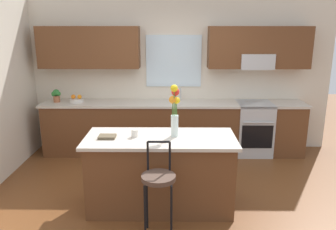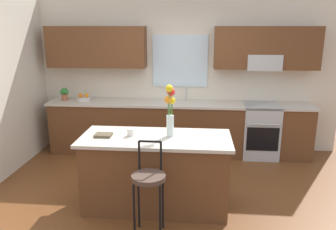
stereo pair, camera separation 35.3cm
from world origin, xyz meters
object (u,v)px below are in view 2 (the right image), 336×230
at_px(kitchen_island, 156,172).
at_px(cookbook, 103,135).
at_px(flower_vase, 170,108).
at_px(fruit_bowl_oranges, 84,98).
at_px(bar_stool_near, 149,181).
at_px(oven_range, 260,130).
at_px(potted_plant_small, 64,93).
at_px(mug_ceramic, 130,132).

bearing_deg(kitchen_island, cookbook, -176.57).
distance_m(flower_vase, cookbook, 0.87).
xyz_separation_m(kitchen_island, cookbook, (-0.63, -0.04, 0.47)).
bearing_deg(kitchen_island, fruit_bowl_oranges, 128.99).
bearing_deg(cookbook, kitchen_island, 3.43).
distance_m(kitchen_island, bar_stool_near, 0.63).
bearing_deg(oven_range, kitchen_island, -130.46).
bearing_deg(bar_stool_near, potted_plant_small, 126.98).
relative_size(mug_ceramic, cookbook, 0.45).
bearing_deg(potted_plant_small, kitchen_island, -45.13).
bearing_deg(flower_vase, fruit_bowl_oranges, 132.62).
height_order(kitchen_island, fruit_bowl_oranges, fruit_bowl_oranges).
bearing_deg(fruit_bowl_oranges, potted_plant_small, 179.87).
xyz_separation_m(flower_vase, mug_ceramic, (-0.48, -0.03, -0.30)).
relative_size(kitchen_island, potted_plant_small, 8.02).
distance_m(bar_stool_near, cookbook, 0.90).
xyz_separation_m(mug_ceramic, potted_plant_small, (-1.56, 1.86, 0.08)).
relative_size(oven_range, mug_ceramic, 10.22).
bearing_deg(mug_ceramic, oven_range, 44.27).
bearing_deg(mug_ceramic, cookbook, -171.03).
bearing_deg(bar_stool_near, oven_range, 57.26).
height_order(cookbook, potted_plant_small, potted_plant_small).
distance_m(flower_vase, potted_plant_small, 2.75).
relative_size(fruit_bowl_oranges, potted_plant_small, 1.06).
relative_size(bar_stool_near, mug_ceramic, 11.58).
height_order(oven_range, flower_vase, flower_vase).
relative_size(oven_range, fruit_bowl_oranges, 3.83).
xyz_separation_m(cookbook, fruit_bowl_oranges, (-0.89, 1.91, 0.03)).
bearing_deg(cookbook, flower_vase, 5.58).
bearing_deg(cookbook, fruit_bowl_oranges, 114.93).
xyz_separation_m(flower_vase, cookbook, (-0.80, -0.08, -0.33)).
relative_size(bar_stool_near, fruit_bowl_oranges, 4.34).
xyz_separation_m(oven_range, kitchen_island, (-1.58, -1.85, 0.00)).
distance_m(cookbook, fruit_bowl_oranges, 2.11).
relative_size(flower_vase, fruit_bowl_oranges, 2.65).
height_order(oven_range, kitchen_island, same).
distance_m(mug_ceramic, fruit_bowl_oranges, 2.22).
bearing_deg(mug_ceramic, fruit_bowl_oranges, 123.05).
bearing_deg(kitchen_island, bar_stool_near, -90.00).
bearing_deg(mug_ceramic, flower_vase, 3.27).
height_order(flower_vase, cookbook, flower_vase).
bearing_deg(potted_plant_small, fruit_bowl_oranges, -0.13).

